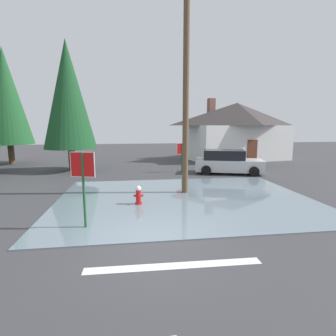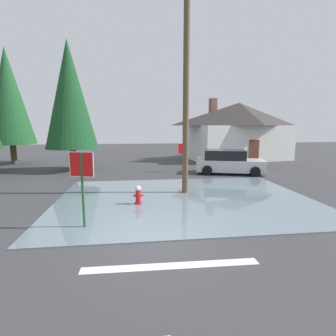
{
  "view_description": "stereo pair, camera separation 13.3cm",
  "coord_description": "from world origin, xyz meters",
  "px_view_note": "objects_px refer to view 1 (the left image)",
  "views": [
    {
      "loc": [
        -0.61,
        -7.04,
        3.25
      ],
      "look_at": [
        1.02,
        4.72,
        1.31
      ],
      "focal_mm": 28.19,
      "sensor_mm": 36.0,
      "label": 1
    },
    {
      "loc": [
        -0.47,
        -7.06,
        3.25
      ],
      "look_at": [
        1.02,
        4.72,
        1.31
      ],
      "focal_mm": 28.19,
      "sensor_mm": 36.0,
      "label": 2
    }
  ],
  "objects_px": {
    "stop_sign_far": "(182,152)",
    "parked_car": "(227,162)",
    "stop_sign_near": "(83,174)",
    "fire_hydrant": "(138,195)",
    "pine_tree_tall_left": "(68,95)",
    "house": "(236,130)",
    "utility_pole": "(186,85)",
    "pine_tree_short_left": "(6,96)"
  },
  "relations": [
    {
      "from": "stop_sign_near",
      "to": "house",
      "type": "distance_m",
      "value": 19.68
    },
    {
      "from": "fire_hydrant",
      "to": "stop_sign_far",
      "type": "height_order",
      "value": "stop_sign_far"
    },
    {
      "from": "stop_sign_far",
      "to": "pine_tree_tall_left",
      "type": "distance_m",
      "value": 8.79
    },
    {
      "from": "fire_hydrant",
      "to": "pine_tree_tall_left",
      "type": "distance_m",
      "value": 11.17
    },
    {
      "from": "stop_sign_near",
      "to": "parked_car",
      "type": "distance_m",
      "value": 11.82
    },
    {
      "from": "fire_hydrant",
      "to": "parked_car",
      "type": "distance_m",
      "value": 8.92
    },
    {
      "from": "stop_sign_far",
      "to": "parked_car",
      "type": "xyz_separation_m",
      "value": [
        2.98,
        -0.84,
        -0.68
      ]
    },
    {
      "from": "fire_hydrant",
      "to": "pine_tree_short_left",
      "type": "xyz_separation_m",
      "value": [
        -10.24,
        12.97,
        5.14
      ]
    },
    {
      "from": "pine_tree_short_left",
      "to": "parked_car",
      "type": "bearing_deg",
      "value": -21.77
    },
    {
      "from": "fire_hydrant",
      "to": "utility_pole",
      "type": "relative_size",
      "value": 0.08
    },
    {
      "from": "utility_pole",
      "to": "pine_tree_short_left",
      "type": "relative_size",
      "value": 1.04
    },
    {
      "from": "stop_sign_far",
      "to": "house",
      "type": "height_order",
      "value": "house"
    },
    {
      "from": "pine_tree_tall_left",
      "to": "parked_car",
      "type": "bearing_deg",
      "value": -13.39
    },
    {
      "from": "stop_sign_far",
      "to": "parked_car",
      "type": "height_order",
      "value": "stop_sign_far"
    },
    {
      "from": "parked_car",
      "to": "pine_tree_tall_left",
      "type": "relative_size",
      "value": 0.53
    },
    {
      "from": "house",
      "to": "parked_car",
      "type": "bearing_deg",
      "value": -115.7
    },
    {
      "from": "utility_pole",
      "to": "pine_tree_tall_left",
      "type": "height_order",
      "value": "utility_pole"
    },
    {
      "from": "utility_pole",
      "to": "stop_sign_far",
      "type": "height_order",
      "value": "utility_pole"
    },
    {
      "from": "fire_hydrant",
      "to": "house",
      "type": "distance_m",
      "value": 16.95
    },
    {
      "from": "parked_car",
      "to": "pine_tree_short_left",
      "type": "bearing_deg",
      "value": 158.23
    },
    {
      "from": "stop_sign_near",
      "to": "stop_sign_far",
      "type": "bearing_deg",
      "value": 62.58
    },
    {
      "from": "stop_sign_near",
      "to": "fire_hydrant",
      "type": "distance_m",
      "value": 3.18
    },
    {
      "from": "stop_sign_near",
      "to": "pine_tree_tall_left",
      "type": "distance_m",
      "value": 12.11
    },
    {
      "from": "stop_sign_far",
      "to": "house",
      "type": "bearing_deg",
      "value": 44.82
    },
    {
      "from": "stop_sign_near",
      "to": "pine_tree_short_left",
      "type": "distance_m",
      "value": 17.87
    },
    {
      "from": "stop_sign_near",
      "to": "fire_hydrant",
      "type": "height_order",
      "value": "stop_sign_near"
    },
    {
      "from": "house",
      "to": "pine_tree_tall_left",
      "type": "distance_m",
      "value": 15.19
    },
    {
      "from": "stop_sign_far",
      "to": "parked_car",
      "type": "distance_m",
      "value": 3.17
    },
    {
      "from": "pine_tree_short_left",
      "to": "stop_sign_far",
      "type": "bearing_deg",
      "value": -23.06
    },
    {
      "from": "pine_tree_tall_left",
      "to": "pine_tree_short_left",
      "type": "height_order",
      "value": "pine_tree_short_left"
    },
    {
      "from": "stop_sign_near",
      "to": "utility_pole",
      "type": "bearing_deg",
      "value": 44.21
    },
    {
      "from": "stop_sign_near",
      "to": "pine_tree_short_left",
      "type": "height_order",
      "value": "pine_tree_short_left"
    },
    {
      "from": "utility_pole",
      "to": "stop_sign_near",
      "type": "bearing_deg",
      "value": -135.79
    },
    {
      "from": "stop_sign_far",
      "to": "house",
      "type": "xyz_separation_m",
      "value": [
        6.49,
        6.45,
        1.32
      ]
    },
    {
      "from": "fire_hydrant",
      "to": "parked_car",
      "type": "xyz_separation_m",
      "value": [
        6.19,
        6.41,
        0.37
      ]
    },
    {
      "from": "stop_sign_near",
      "to": "stop_sign_far",
      "type": "distance_m",
      "value": 10.75
    },
    {
      "from": "fire_hydrant",
      "to": "utility_pole",
      "type": "height_order",
      "value": "utility_pole"
    },
    {
      "from": "stop_sign_far",
      "to": "pine_tree_tall_left",
      "type": "height_order",
      "value": "pine_tree_tall_left"
    },
    {
      "from": "stop_sign_near",
      "to": "stop_sign_far",
      "type": "xyz_separation_m",
      "value": [
        4.95,
        9.54,
        -0.32
      ]
    },
    {
      "from": "fire_hydrant",
      "to": "utility_pole",
      "type": "distance_m",
      "value": 5.45
    },
    {
      "from": "stop_sign_far",
      "to": "parked_car",
      "type": "relative_size",
      "value": 0.42
    },
    {
      "from": "stop_sign_far",
      "to": "pine_tree_short_left",
      "type": "height_order",
      "value": "pine_tree_short_left"
    }
  ]
}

